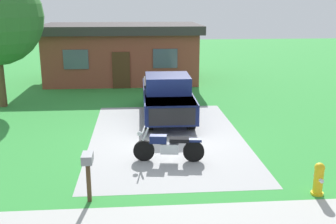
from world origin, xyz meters
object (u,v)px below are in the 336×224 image
motorcycle (168,147)px  mailbox (88,165)px  neighbor_house (122,52)px  pickup_truck (167,95)px  fire_hydrant (319,179)px

motorcycle → mailbox: 3.31m
motorcycle → neighbor_house: (-1.80, 13.68, 1.32)m
motorcycle → mailbox: mailbox is taller
pickup_truck → mailbox: size_ratio=4.48×
neighbor_house → motorcycle: bearing=-82.5°
motorcycle → neighbor_house: neighbor_house is taller
fire_hydrant → neighbor_house: (-5.46, 16.23, 1.36)m
motorcycle → fire_hydrant: size_ratio=2.54×
motorcycle → fire_hydrant: 4.46m
motorcycle → neighbor_house: bearing=97.5°
pickup_truck → neighbor_house: 8.92m
motorcycle → fire_hydrant: (3.66, -2.55, -0.05)m
motorcycle → neighbor_house: 13.86m
neighbor_house → mailbox: bearing=-91.3°
pickup_truck → fire_hydrant: 8.32m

